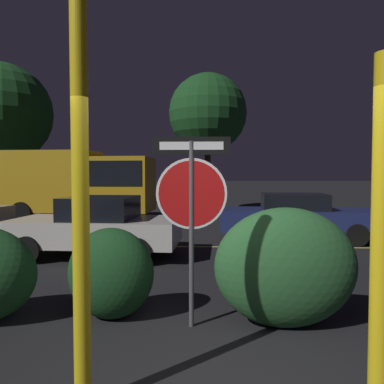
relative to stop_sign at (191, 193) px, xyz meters
name	(u,v)px	position (x,y,z in m)	size (l,w,h in m)	color
road_center_stripe	(211,247)	(0.31, 5.24, -1.67)	(40.49, 0.12, 0.01)	gold
stop_sign	(191,193)	(0.00, 0.00, 0.00)	(0.96, 0.06, 2.36)	#4C4C51
yellow_pole_left	(81,206)	(-0.81, -1.69, -0.03)	(0.14, 0.14, 3.29)	yellow
yellow_pole_right	(382,250)	(1.41, -1.96, -0.31)	(0.15, 0.15, 2.73)	yellow
hedge_bush_2	(111,273)	(-1.07, 0.22, -1.07)	(1.13, 0.78, 1.20)	#19421E
hedge_bush_3	(285,267)	(1.16, 0.03, -0.92)	(1.76, 0.81, 1.50)	#285B2D
passing_car_2	(97,226)	(-2.38, 4.03, -0.97)	(4.02, 2.15, 1.39)	silver
passing_car_3	(297,216)	(2.85, 6.41, -0.98)	(4.72, 2.11, 1.36)	navy
delivery_truck	(81,182)	(-5.11, 11.00, -0.04)	(6.37, 2.83, 2.90)	gold
tree_0	(208,113)	(0.25, 15.44, 3.53)	(4.14, 4.14, 7.29)	#422D1E
tree_1	(2,113)	(-11.43, 16.31, 3.76)	(5.60, 5.60, 8.23)	#422D1E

